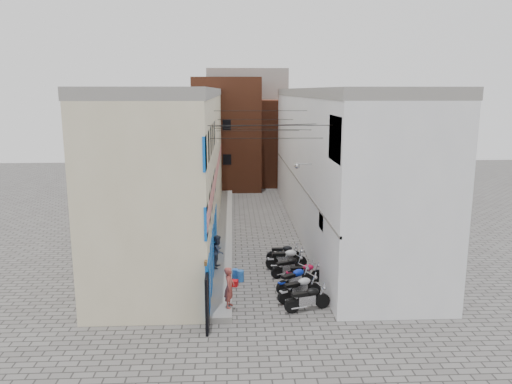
{
  "coord_description": "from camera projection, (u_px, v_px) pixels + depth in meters",
  "views": [
    {
      "loc": [
        -1.51,
        -17.92,
        8.87
      ],
      "look_at": [
        -0.16,
        10.8,
        3.0
      ],
      "focal_mm": 35.0,
      "sensor_mm": 36.0,
      "label": 1
    }
  ],
  "objects": [
    {
      "name": "motorcycle_e",
      "position": [
        289.0,
        265.0,
        24.16
      ],
      "size": [
        1.96,
        1.32,
        1.09
      ],
      "primitive_type": null,
      "rotation": [
        0.0,
        0.0,
        -1.14
      ],
      "color": "black",
      "rests_on": "ground"
    },
    {
      "name": "motorcycle_b",
      "position": [
        300.0,
        287.0,
        21.3
      ],
      "size": [
        2.2,
        1.51,
        1.23
      ],
      "primitive_type": null,
      "rotation": [
        0.0,
        0.0,
        -1.13
      ],
      "color": "#A4A4A9",
      "rests_on": "ground"
    },
    {
      "name": "overhead_wires",
      "position": [
        262.0,
        125.0,
        25.44
      ],
      "size": [
        5.8,
        13.02,
        1.32
      ],
      "color": "black",
      "rests_on": "ground"
    },
    {
      "name": "building_right",
      "position": [
        336.0,
        161.0,
        31.43
      ],
      "size": [
        5.94,
        26.0,
        9.0
      ],
      "color": "silver",
      "rests_on": "ground"
    },
    {
      "name": "far_shopfront",
      "position": [
        250.0,
        179.0,
        43.81
      ],
      "size": [
        2.0,
        0.3,
        2.4
      ],
      "primitive_type": "cube",
      "color": "black",
      "rests_on": "ground"
    },
    {
      "name": "motorcycle_f",
      "position": [
        286.0,
        257.0,
        25.11
      ],
      "size": [
        2.15,
        0.8,
        1.22
      ],
      "primitive_type": null,
      "rotation": [
        0.0,
        0.0,
        -1.51
      ],
      "color": "#A4A4A9",
      "rests_on": "ground"
    },
    {
      "name": "building_far_concrete",
      "position": [
        247.0,
        124.0,
        51.56
      ],
      "size": [
        8.0,
        5.0,
        11.0
      ],
      "primitive_type": "cube",
      "color": "gray",
      "rests_on": "ground"
    },
    {
      "name": "building_left",
      "position": [
        177.0,
        162.0,
        30.93
      ],
      "size": [
        5.1,
        27.0,
        9.0
      ],
      "color": "beige",
      "rests_on": "ground"
    },
    {
      "name": "water_jug_near",
      "position": [
        240.0,
        276.0,
        23.57
      ],
      "size": [
        0.35,
        0.35,
        0.53
      ],
      "primitive_type": "cylinder",
      "rotation": [
        0.0,
        0.0,
        0.03
      ],
      "color": "blue",
      "rests_on": "ground"
    },
    {
      "name": "motorcycle_d",
      "position": [
        304.0,
        271.0,
        23.38
      ],
      "size": [
        1.87,
        0.67,
        1.07
      ],
      "primitive_type": null,
      "rotation": [
        0.0,
        0.0,
        -1.53
      ],
      "color": "#A80C2F",
      "rests_on": "ground"
    },
    {
      "name": "motorcycle_a",
      "position": [
        308.0,
        297.0,
        20.36
      ],
      "size": [
        2.11,
        1.18,
        1.16
      ],
      "primitive_type": null,
      "rotation": [
        0.0,
        0.0,
        -1.28
      ],
      "color": "black",
      "rests_on": "ground"
    },
    {
      "name": "building_far_brick_right",
      "position": [
        279.0,
        142.0,
        48.08
      ],
      "size": [
        5.0,
        6.0,
        8.0
      ],
      "primitive_type": "cube",
      "color": "brown",
      "rests_on": "ground"
    },
    {
      "name": "person_b",
      "position": [
        218.0,
        251.0,
        24.65
      ],
      "size": [
        0.77,
        0.91,
        1.62
      ],
      "primitive_type": "imported",
      "rotation": [
        0.0,
        0.0,
        1.35
      ],
      "color": "#394255",
      "rests_on": "plinth"
    },
    {
      "name": "building_far_brick_left",
      "position": [
        227.0,
        133.0,
        45.7
      ],
      "size": [
        6.0,
        6.0,
        10.0
      ],
      "primitive_type": "cube",
      "color": "brown",
      "rests_on": "ground"
    },
    {
      "name": "water_jug_far",
      "position": [
        235.0,
        274.0,
        23.93
      ],
      "size": [
        0.37,
        0.37,
        0.46
      ],
      "primitive_type": "cylinder",
      "rotation": [
        0.0,
        0.0,
        0.33
      ],
      "color": "blue",
      "rests_on": "ground"
    },
    {
      "name": "motorcycle_g",
      "position": [
        284.0,
        252.0,
        26.2
      ],
      "size": [
        1.85,
        0.64,
        1.06
      ],
      "primitive_type": null,
      "rotation": [
        0.0,
        0.0,
        -1.54
      ],
      "color": "black",
      "rests_on": "ground"
    },
    {
      "name": "ground",
      "position": [
        273.0,
        323.0,
        19.38
      ],
      "size": [
        90.0,
        90.0,
        0.0
      ],
      "primitive_type": "plane",
      "color": "#595654",
      "rests_on": "ground"
    },
    {
      "name": "red_crate",
      "position": [
        233.0,
        283.0,
        23.03
      ],
      "size": [
        0.5,
        0.42,
        0.27
      ],
      "primitive_type": "cube",
      "rotation": [
        0.0,
        0.0,
        -0.23
      ],
      "color": "red",
      "rests_on": "ground"
    },
    {
      "name": "motorcycle_c",
      "position": [
        295.0,
        278.0,
        22.4
      ],
      "size": [
        2.05,
        1.69,
        1.18
      ],
      "primitive_type": null,
      "rotation": [
        0.0,
        0.0,
        -0.97
      ],
      "color": "#0B23A6",
      "rests_on": "ground"
    },
    {
      "name": "person_a",
      "position": [
        229.0,
        287.0,
        20.07
      ],
      "size": [
        0.53,
        0.69,
        1.68
      ],
      "primitive_type": "imported",
      "rotation": [
        0.0,
        0.0,
        1.35
      ],
      "color": "brown",
      "rests_on": "plinth"
    },
    {
      "name": "plinth",
      "position": [
        225.0,
        229.0,
        31.99
      ],
      "size": [
        0.9,
        26.0,
        0.25
      ],
      "primitive_type": "cube",
      "color": "gray",
      "rests_on": "ground"
    }
  ]
}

